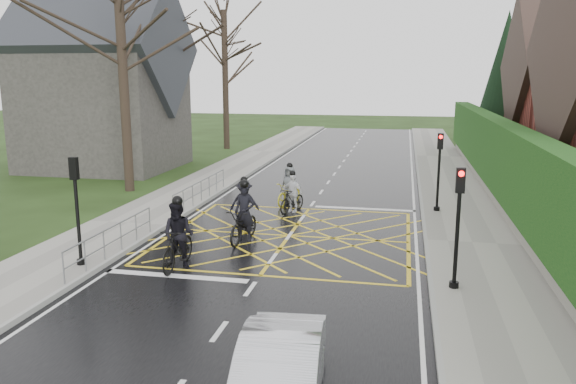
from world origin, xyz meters
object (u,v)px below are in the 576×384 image
(cyclist_rear, at_px, (244,222))
(car, at_px, (278,377))
(cyclist_mid, at_px, (244,207))
(cyclist_lead, at_px, (289,190))
(cyclist_front, at_px, (292,197))
(cyclist_back, at_px, (178,241))

(cyclist_rear, bearing_deg, car, -64.57)
(cyclist_mid, xyz_separation_m, cyclist_lead, (0.97, 3.56, -0.04))
(cyclist_front, relative_size, cyclist_lead, 0.89)
(cyclist_mid, relative_size, cyclist_front, 1.12)
(car, bearing_deg, cyclist_mid, 103.77)
(cyclist_rear, height_order, cyclist_front, cyclist_rear)
(cyclist_rear, bearing_deg, cyclist_mid, 112.38)
(cyclist_rear, xyz_separation_m, cyclist_back, (-1.11, -2.90, 0.12))
(cyclist_rear, distance_m, cyclist_front, 4.34)
(cyclist_back, height_order, cyclist_front, cyclist_back)
(car, bearing_deg, cyclist_rear, 104.31)
(cyclist_back, xyz_separation_m, car, (4.33, -6.29, -0.16))
(cyclist_front, bearing_deg, cyclist_lead, 127.73)
(cyclist_back, distance_m, cyclist_lead, 8.60)
(cyclist_rear, distance_m, cyclist_mid, 2.10)
(cyclist_lead, relative_size, car, 0.51)
(cyclist_lead, distance_m, car, 15.03)
(cyclist_front, height_order, cyclist_lead, cyclist_lead)
(cyclist_rear, bearing_deg, cyclist_back, -104.76)
(cyclist_lead, bearing_deg, cyclist_rear, -76.59)
(cyclist_mid, distance_m, cyclist_front, 2.63)
(cyclist_rear, relative_size, cyclist_front, 1.26)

